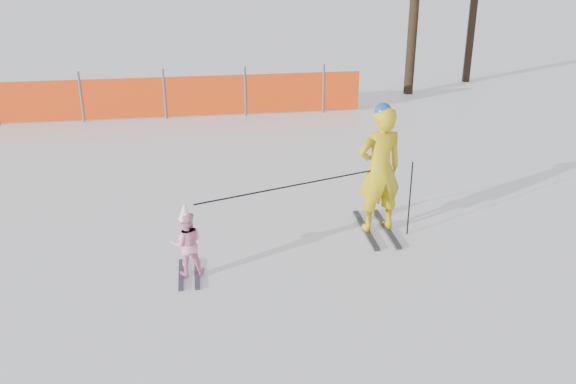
{
  "coord_description": "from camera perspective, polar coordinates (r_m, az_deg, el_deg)",
  "views": [
    {
      "loc": [
        -1.19,
        -7.84,
        4.56
      ],
      "look_at": [
        0.0,
        0.5,
        1.0
      ],
      "focal_mm": 40.0,
      "sensor_mm": 36.0,
      "label": 1
    }
  ],
  "objects": [
    {
      "name": "child",
      "position": [
        8.9,
        -8.97,
        -4.48
      ],
      "size": [
        0.47,
        0.84,
        1.11
      ],
      "color": "black",
      "rests_on": "ground"
    },
    {
      "name": "ski_poles",
      "position": [
        9.43,
        3.46,
        0.15
      ],
      "size": [
        3.31,
        0.95,
        1.21
      ],
      "color": "black",
      "rests_on": "ground"
    },
    {
      "name": "ground",
      "position": [
        9.14,
        0.44,
        -7.0
      ],
      "size": [
        120.0,
        120.0,
        0.0
      ],
      "primitive_type": "plane",
      "color": "white",
      "rests_on": "ground"
    },
    {
      "name": "safety_fence",
      "position": [
        16.66,
        -19.85,
        7.65
      ],
      "size": [
        14.95,
        0.06,
        1.25
      ],
      "color": "#595960",
      "rests_on": "ground"
    },
    {
      "name": "adult",
      "position": [
        9.96,
        8.15,
        2.05
      ],
      "size": [
        0.82,
        1.39,
        2.1
      ],
      "color": "black",
      "rests_on": "ground"
    }
  ]
}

